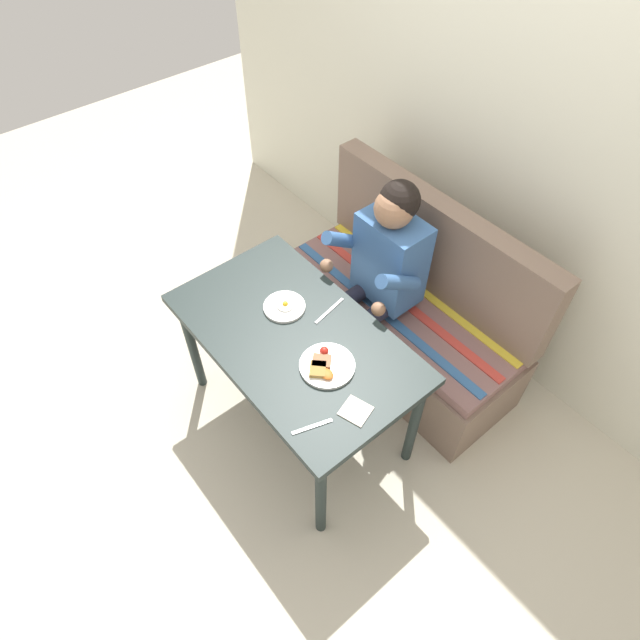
{
  "coord_description": "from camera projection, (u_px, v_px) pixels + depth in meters",
  "views": [
    {
      "loc": [
        1.27,
        -0.9,
        2.65
      ],
      "look_at": [
        0.0,
        0.15,
        0.72
      ],
      "focal_mm": 30.63,
      "sensor_mm": 36.0,
      "label": 1
    }
  ],
  "objects": [
    {
      "name": "table",
      "position": [
        295.0,
        346.0,
        2.53
      ],
      "size": [
        1.2,
        0.7,
        0.73
      ],
      "color": "#202A29",
      "rests_on": "ground"
    },
    {
      "name": "fork",
      "position": [
        312.0,
        427.0,
        2.16
      ],
      "size": [
        0.07,
        0.17,
        0.0
      ],
      "primitive_type": "cube",
      "rotation": [
        0.0,
        0.0,
        -0.32
      ],
      "color": "silver",
      "rests_on": "table"
    },
    {
      "name": "napkin",
      "position": [
        356.0,
        411.0,
        2.2
      ],
      "size": [
        0.14,
        0.14,
        0.01
      ],
      "primitive_type": "cube",
      "rotation": [
        0.0,
        0.0,
        0.3
      ],
      "color": "silver",
      "rests_on": "table"
    },
    {
      "name": "couch",
      "position": [
        404.0,
        312.0,
        3.09
      ],
      "size": [
        1.44,
        0.56,
        1.0
      ],
      "color": "#7B6455",
      "rests_on": "ground"
    },
    {
      "name": "plate_eggs",
      "position": [
        284.0,
        306.0,
        2.57
      ],
      "size": [
        0.2,
        0.2,
        0.04
      ],
      "color": "white",
      "rests_on": "table"
    },
    {
      "name": "person",
      "position": [
        380.0,
        268.0,
        2.73
      ],
      "size": [
        0.45,
        0.61,
        1.21
      ],
      "color": "#3B659F",
      "rests_on": "ground"
    },
    {
      "name": "knife",
      "position": [
        329.0,
        311.0,
        2.56
      ],
      "size": [
        0.05,
        0.2,
        0.0
      ],
      "primitive_type": "cube",
      "rotation": [
        0.0,
        0.0,
        0.18
      ],
      "color": "silver",
      "rests_on": "table"
    },
    {
      "name": "back_wall",
      "position": [
        504.0,
        124.0,
        2.56
      ],
      "size": [
        4.4,
        0.1,
        2.6
      ],
      "primitive_type": "cube",
      "color": "silver",
      "rests_on": "ground"
    },
    {
      "name": "ground_plane",
      "position": [
        299.0,
        417.0,
        3.02
      ],
      "size": [
        8.0,
        8.0,
        0.0
      ],
      "primitive_type": "plane",
      "color": "beige"
    },
    {
      "name": "plate_breakfast",
      "position": [
        325.0,
        365.0,
        2.34
      ],
      "size": [
        0.24,
        0.24,
        0.05
      ],
      "color": "white",
      "rests_on": "table"
    }
  ]
}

